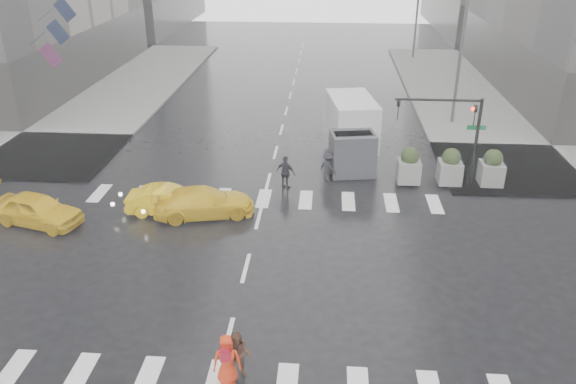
# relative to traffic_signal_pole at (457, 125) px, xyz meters

# --- Properties ---
(ground) EXTENTS (120.00, 120.00, 0.00)m
(ground) POSITION_rel_traffic_signal_pole_xyz_m (-9.01, -8.01, -3.22)
(ground) COLOR black
(ground) RESTS_ON ground
(road_markings) EXTENTS (18.00, 48.00, 0.01)m
(road_markings) POSITION_rel_traffic_signal_pole_xyz_m (-9.01, -8.01, -3.21)
(road_markings) COLOR silver
(road_markings) RESTS_ON ground
(traffic_signal_pole) EXTENTS (4.45, 0.42, 4.50)m
(traffic_signal_pole) POSITION_rel_traffic_signal_pole_xyz_m (0.00, 0.00, 0.00)
(traffic_signal_pole) COLOR black
(traffic_signal_pole) RESTS_ON ground
(street_lamp_near) EXTENTS (2.15, 0.22, 9.00)m
(street_lamp_near) POSITION_rel_traffic_signal_pole_xyz_m (1.86, 9.99, 1.73)
(street_lamp_near) COLOR #59595B
(street_lamp_near) RESTS_ON ground
(street_lamp_far) EXTENTS (2.15, 0.22, 9.00)m
(street_lamp_far) POSITION_rel_traffic_signal_pole_xyz_m (1.86, 29.99, 1.73)
(street_lamp_far) COLOR #59595B
(street_lamp_far) RESTS_ON ground
(planter_west) EXTENTS (1.10, 1.10, 1.80)m
(planter_west) POSITION_rel_traffic_signal_pole_xyz_m (-2.01, 0.19, -2.23)
(planter_west) COLOR slate
(planter_west) RESTS_ON ground
(planter_mid) EXTENTS (1.10, 1.10, 1.80)m
(planter_mid) POSITION_rel_traffic_signal_pole_xyz_m (-0.01, 0.19, -2.23)
(planter_mid) COLOR slate
(planter_mid) RESTS_ON ground
(planter_east) EXTENTS (1.10, 1.10, 1.80)m
(planter_east) POSITION_rel_traffic_signal_pole_xyz_m (1.99, 0.19, -2.23)
(planter_east) COLOR slate
(planter_east) RESTS_ON ground
(flag_cluster) EXTENTS (2.87, 3.06, 4.69)m
(flag_cluster) POSITION_rel_traffic_signal_pole_xyz_m (-24.09, 10.49, 2.42)
(flag_cluster) COLOR #59595B
(flag_cluster) RESTS_ON ground
(pedestrian_brown) EXTENTS (0.75, 0.59, 1.51)m
(pedestrian_brown) POSITION_rel_traffic_signal_pole_xyz_m (-8.39, -13.61, -2.46)
(pedestrian_brown) COLOR #4E2A1B
(pedestrian_brown) RESTS_ON ground
(pedestrian_orange) EXTENTS (0.86, 0.63, 1.60)m
(pedestrian_orange) POSITION_rel_traffic_signal_pole_xyz_m (-8.68, -13.87, -2.41)
(pedestrian_orange) COLOR red
(pedestrian_orange) RESTS_ON ground
(pedestrian_far_a) EXTENTS (1.17, 0.98, 1.72)m
(pedestrian_far_a) POSITION_rel_traffic_signal_pole_xyz_m (-8.05, -0.81, -2.36)
(pedestrian_far_a) COLOR black
(pedestrian_far_a) RESTS_ON ground
(pedestrian_far_b) EXTENTS (1.12, 1.09, 1.56)m
(pedestrian_far_b) POSITION_rel_traffic_signal_pole_xyz_m (-6.00, 0.21, -2.44)
(pedestrian_far_b) COLOR black
(pedestrian_far_b) RESTS_ON ground
(taxi_front) EXTENTS (4.29, 2.60, 1.37)m
(taxi_front) POSITION_rel_traffic_signal_pole_xyz_m (-18.43, -5.19, -2.53)
(taxi_front) COLOR yellow
(taxi_front) RESTS_ON ground
(taxi_mid) EXTENTS (3.81, 1.49, 1.23)m
(taxi_mid) POSITION_rel_traffic_signal_pole_xyz_m (-13.04, -3.77, -2.60)
(taxi_mid) COLOR yellow
(taxi_mid) RESTS_ON ground
(taxi_rear) EXTENTS (4.24, 2.70, 1.29)m
(taxi_rear) POSITION_rel_traffic_signal_pole_xyz_m (-11.45, -3.88, -2.57)
(taxi_rear) COLOR yellow
(taxi_rear) RESTS_ON ground
(box_truck) EXTENTS (2.28, 6.07, 3.22)m
(box_truck) POSITION_rel_traffic_signal_pole_xyz_m (-4.79, 3.31, -1.50)
(box_truck) COLOR silver
(box_truck) RESTS_ON ground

